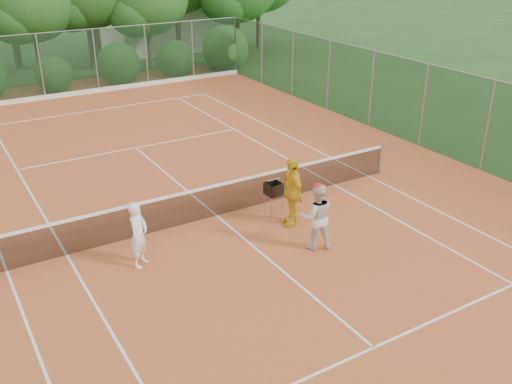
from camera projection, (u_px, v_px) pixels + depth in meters
ground at (217, 217)px, 15.77m from camera, size 120.00×120.00×0.00m
clay_court at (217, 216)px, 15.76m from camera, size 18.00×36.00×0.02m
club_building at (170, 25)px, 38.05m from camera, size 8.00×5.00×3.00m
tennis_net at (217, 199)px, 15.54m from camera, size 11.97×0.10×1.10m
player_white at (139, 235)px, 13.13m from camera, size 0.69×0.69×1.62m
player_center_grp at (316, 216)px, 13.86m from camera, size 1.01×0.92×1.73m
player_yellow at (292, 191)px, 14.98m from camera, size 0.67×1.18×1.89m
ball_hopper at (274, 189)px, 15.60m from camera, size 0.41×0.41×0.93m
stray_ball_b at (67, 114)px, 24.47m from camera, size 0.07×0.07×0.07m
stray_ball_c at (171, 124)px, 23.16m from camera, size 0.07×0.07×0.07m
court_markings at (217, 216)px, 15.76m from camera, size 11.03×23.83×0.01m
fence_back at (69, 64)px, 26.81m from camera, size 18.07×0.07×3.00m
fence_right at (488, 126)px, 18.19m from camera, size 0.07×33.07×3.00m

